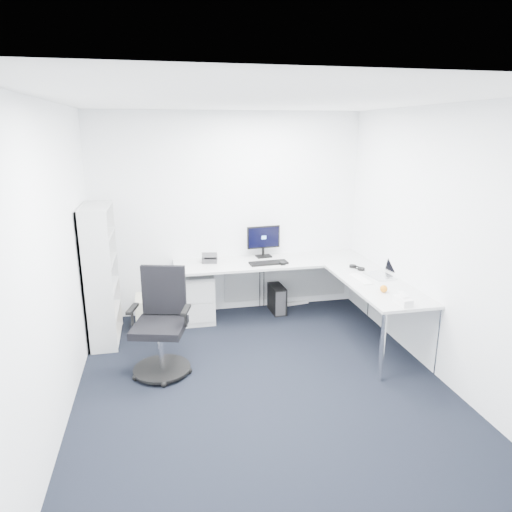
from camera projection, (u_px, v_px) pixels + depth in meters
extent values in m
plane|color=black|center=(263.00, 386.00, 4.53)|extent=(4.20, 4.20, 0.00)
plane|color=white|center=(265.00, 100.00, 3.81)|extent=(4.20, 4.20, 0.00)
cube|color=white|center=(229.00, 215.00, 6.15)|extent=(3.60, 0.02, 2.70)
cube|color=white|center=(361.00, 369.00, 2.19)|extent=(3.60, 0.02, 2.70)
cube|color=white|center=(54.00, 267.00, 3.81)|extent=(0.02, 4.20, 2.70)
cube|color=white|center=(440.00, 245.00, 4.53)|extent=(0.02, 4.20, 2.70)
cube|color=#B5B7B7|center=(197.00, 297.00, 6.04)|extent=(0.42, 0.52, 0.65)
cube|color=black|center=(277.00, 299.00, 6.34)|extent=(0.19, 0.39, 0.38)
cube|color=#B8B69D|center=(144.00, 312.00, 5.87)|extent=(0.19, 0.42, 0.39)
cube|color=white|center=(296.00, 303.00, 6.65)|extent=(0.37, 0.12, 0.04)
cube|color=black|center=(269.00, 263.00, 5.93)|extent=(0.51, 0.21, 0.02)
cube|color=black|center=(282.00, 263.00, 5.90)|extent=(0.07, 0.11, 0.03)
cube|color=white|center=(361.00, 279.00, 5.31)|extent=(0.13, 0.40, 0.01)
sphere|color=orange|center=(384.00, 289.00, 4.88)|extent=(0.08, 0.08, 0.08)
cube|color=white|center=(403.00, 301.00, 4.55)|extent=(0.13, 0.21, 0.07)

